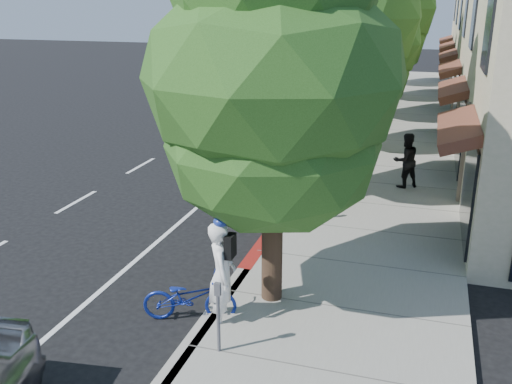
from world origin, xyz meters
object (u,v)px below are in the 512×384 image
at_px(street_tree_4, 388,24).
at_px(street_tree_5, 396,23).
at_px(dark_sedan, 329,108).
at_px(dark_suv_far, 359,86).
at_px(bicycle, 190,297).
at_px(silver_suv, 293,160).
at_px(street_tree_1, 334,22).
at_px(street_tree_0, 274,84).
at_px(white_pickup, 322,92).
at_px(cyclist, 222,275).
at_px(street_tree_2, 361,45).
at_px(street_tree_3, 379,11).
at_px(pedestrian, 406,160).

bearing_deg(street_tree_4, street_tree_5, 90.00).
bearing_deg(dark_sedan, dark_suv_far, 92.71).
bearing_deg(street_tree_5, bicycle, -92.40).
bearing_deg(silver_suv, street_tree_1, -43.33).
distance_m(street_tree_1, street_tree_4, 18.02).
height_order(street_tree_5, bicycle, street_tree_5).
bearing_deg(street_tree_0, white_pickup, 98.26).
height_order(street_tree_5, cyclist, street_tree_5).
relative_size(street_tree_2, dark_suv_far, 1.33).
bearing_deg(bicycle, white_pickup, -11.54).
xyz_separation_m(street_tree_4, cyclist, (-0.65, -25.00, -3.33)).
relative_size(cyclist, white_pickup, 0.37).
bearing_deg(bicycle, street_tree_4, -19.12).
bearing_deg(dark_suv_far, street_tree_1, -81.17).
bearing_deg(silver_suv, bicycle, -85.68).
distance_m(street_tree_2, white_pickup, 10.39).
relative_size(bicycle, dark_sedan, 0.33).
bearing_deg(street_tree_1, street_tree_0, -90.00).
bearing_deg(street_tree_3, dark_suv_far, 103.39).
bearing_deg(street_tree_3, street_tree_4, 90.00).
bearing_deg(white_pickup, bicycle, -90.22).
bearing_deg(street_tree_3, street_tree_5, 90.00).
bearing_deg(bicycle, street_tree_2, -21.86).
distance_m(cyclist, dark_suv_far, 24.89).
distance_m(cyclist, white_pickup, 22.50).
height_order(street_tree_4, pedestrian, street_tree_4).
bearing_deg(pedestrian, silver_suv, -28.43).
distance_m(silver_suv, pedestrian, 3.50).
height_order(silver_suv, dark_sedan, dark_sedan).
relative_size(street_tree_1, bicycle, 4.69).
xyz_separation_m(street_tree_1, street_tree_3, (0.00, 12.00, 0.04)).
distance_m(street_tree_2, bicycle, 13.56).
relative_size(street_tree_0, street_tree_5, 1.03).
relative_size(street_tree_0, street_tree_1, 0.87).
xyz_separation_m(street_tree_5, bicycle, (-1.30, -31.00, -3.72)).
relative_size(street_tree_2, silver_suv, 1.15).
height_order(bicycle, dark_suv_far, dark_suv_far).
height_order(cyclist, pedestrian, cyclist).
relative_size(street_tree_4, bicycle, 4.13).
relative_size(street_tree_4, dark_suv_far, 1.42).
bearing_deg(dark_sedan, silver_suv, -81.29).
xyz_separation_m(bicycle, dark_sedan, (-0.53, 17.50, 0.40)).
bearing_deg(street_tree_1, street_tree_5, 90.00).
bearing_deg(street_tree_5, street_tree_0, -90.00).
relative_size(street_tree_1, pedestrian, 4.81).
bearing_deg(white_pickup, dark_suv_far, 51.16).
distance_m(street_tree_5, dark_suv_far, 7.10).
bearing_deg(dark_suv_far, bicycle, -85.41).
height_order(street_tree_4, white_pickup, street_tree_4).
xyz_separation_m(street_tree_1, white_pickup, (-3.10, 15.36, -4.30)).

